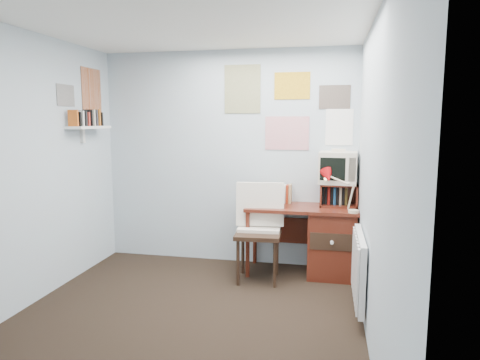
{
  "coord_description": "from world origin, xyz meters",
  "views": [
    {
      "loc": [
        1.17,
        -3.16,
        1.7
      ],
      "look_at": [
        0.31,
        0.98,
        1.1
      ],
      "focal_mm": 32.0,
      "sensor_mm": 36.0,
      "label": 1
    }
  ],
  "objects_px": {
    "desk": "(326,239)",
    "radiator": "(359,268)",
    "wall_shelf": "(89,127)",
    "tv_riser": "(338,195)",
    "desk_chair": "(258,234)",
    "desk_lamp": "(354,194)",
    "crt_tv": "(338,166)"
  },
  "relations": [
    {
      "from": "tv_riser",
      "to": "wall_shelf",
      "type": "xyz_separation_m",
      "value": [
        -2.69,
        -0.49,
        0.74
      ]
    },
    {
      "from": "radiator",
      "to": "wall_shelf",
      "type": "xyz_separation_m",
      "value": [
        -2.86,
        0.55,
        1.2
      ]
    },
    {
      "from": "crt_tv",
      "to": "radiator",
      "type": "xyz_separation_m",
      "value": [
        0.18,
        -1.06,
        -0.78
      ]
    },
    {
      "from": "radiator",
      "to": "desk_lamp",
      "type": "bearing_deg",
      "value": 91.92
    },
    {
      "from": "desk",
      "to": "desk_lamp",
      "type": "height_order",
      "value": "desk_lamp"
    },
    {
      "from": "tv_riser",
      "to": "radiator",
      "type": "bearing_deg",
      "value": -80.72
    },
    {
      "from": "wall_shelf",
      "to": "desk",
      "type": "bearing_deg",
      "value": 8.4
    },
    {
      "from": "desk",
      "to": "radiator",
      "type": "bearing_deg",
      "value": -72.76
    },
    {
      "from": "radiator",
      "to": "wall_shelf",
      "type": "relative_size",
      "value": 1.29
    },
    {
      "from": "desk_chair",
      "to": "radiator",
      "type": "xyz_separation_m",
      "value": [
        0.99,
        -0.62,
        -0.08
      ]
    },
    {
      "from": "desk",
      "to": "desk_chair",
      "type": "distance_m",
      "value": 0.77
    },
    {
      "from": "crt_tv",
      "to": "radiator",
      "type": "height_order",
      "value": "crt_tv"
    },
    {
      "from": "tv_riser",
      "to": "crt_tv",
      "type": "xyz_separation_m",
      "value": [
        -0.01,
        0.02,
        0.31
      ]
    },
    {
      "from": "desk_lamp",
      "to": "wall_shelf",
      "type": "distance_m",
      "value": 2.92
    },
    {
      "from": "desk",
      "to": "desk_lamp",
      "type": "bearing_deg",
      "value": -39.68
    },
    {
      "from": "wall_shelf",
      "to": "tv_riser",
      "type": "bearing_deg",
      "value": 10.32
    },
    {
      "from": "desk_lamp",
      "to": "wall_shelf",
      "type": "xyz_separation_m",
      "value": [
        -2.84,
        -0.16,
        0.67
      ]
    },
    {
      "from": "desk",
      "to": "tv_riser",
      "type": "bearing_deg",
      "value": 42.96
    },
    {
      "from": "desk_chair",
      "to": "radiator",
      "type": "relative_size",
      "value": 1.26
    },
    {
      "from": "desk",
      "to": "desk_lamp",
      "type": "xyz_separation_m",
      "value": [
        0.26,
        -0.22,
        0.55
      ]
    },
    {
      "from": "desk_lamp",
      "to": "wall_shelf",
      "type": "relative_size",
      "value": 0.62
    },
    {
      "from": "desk_lamp",
      "to": "desk",
      "type": "bearing_deg",
      "value": 148.58
    },
    {
      "from": "desk_lamp",
      "to": "crt_tv",
      "type": "distance_m",
      "value": 0.46
    },
    {
      "from": "radiator",
      "to": "wall_shelf",
      "type": "height_order",
      "value": "wall_shelf"
    },
    {
      "from": "tv_riser",
      "to": "radiator",
      "type": "xyz_separation_m",
      "value": [
        0.17,
        -1.04,
        -0.47
      ]
    },
    {
      "from": "desk_chair",
      "to": "crt_tv",
      "type": "relative_size",
      "value": 2.51
    },
    {
      "from": "desk",
      "to": "crt_tv",
      "type": "relative_size",
      "value": 3.0
    },
    {
      "from": "wall_shelf",
      "to": "desk_chair",
      "type": "bearing_deg",
      "value": 2.3
    },
    {
      "from": "desk",
      "to": "wall_shelf",
      "type": "relative_size",
      "value": 1.94
    },
    {
      "from": "crt_tv",
      "to": "wall_shelf",
      "type": "xyz_separation_m",
      "value": [
        -2.68,
        -0.51,
        0.42
      ]
    },
    {
      "from": "radiator",
      "to": "desk_chair",
      "type": "bearing_deg",
      "value": 147.82
    },
    {
      "from": "desk",
      "to": "radiator",
      "type": "xyz_separation_m",
      "value": [
        0.29,
        -0.93,
        0.01
      ]
    }
  ]
}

